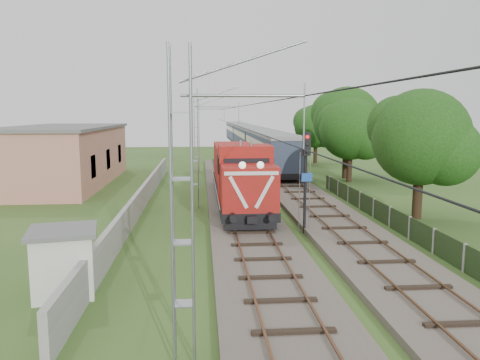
{
  "coord_description": "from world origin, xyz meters",
  "views": [
    {
      "loc": [
        -2.51,
        -19.34,
        6.39
      ],
      "look_at": [
        -0.11,
        9.67,
        2.2
      ],
      "focal_mm": 35.0,
      "sensor_mm": 36.0,
      "label": 1
    }
  ],
  "objects": [
    {
      "name": "track_side",
      "position": [
        5.0,
        20.0,
        0.18
      ],
      "size": [
        4.2,
        80.0,
        0.45
      ],
      "color": "#6B6054",
      "rests_on": "ground"
    },
    {
      "name": "relay_hut",
      "position": [
        -7.4,
        -2.97,
        1.2
      ],
      "size": [
        2.71,
        2.71,
        2.37
      ],
      "color": "silver",
      "rests_on": "ground"
    },
    {
      "name": "tree_d",
      "position": [
        12.07,
        39.21,
        4.65
      ],
      "size": [
        5.75,
        5.48,
        7.46
      ],
      "color": "#312014",
      "rests_on": "ground"
    },
    {
      "name": "track_main",
      "position": [
        0.0,
        7.0,
        0.18
      ],
      "size": [
        4.2,
        70.0,
        0.45
      ],
      "color": "#6B6054",
      "rests_on": "ground"
    },
    {
      "name": "signal_post",
      "position": [
        2.93,
        4.57,
        3.73
      ],
      "size": [
        0.6,
        0.47,
        5.43
      ],
      "color": "black",
      "rests_on": "ground"
    },
    {
      "name": "fence",
      "position": [
        8.0,
        3.0,
        0.6
      ],
      "size": [
        0.12,
        32.0,
        1.2
      ],
      "color": "black",
      "rests_on": "ground"
    },
    {
      "name": "boundary_wall",
      "position": [
        -6.5,
        12.0,
        0.75
      ],
      "size": [
        0.25,
        40.0,
        1.5
      ],
      "primitive_type": "cube",
      "color": "#9E9E99",
      "rests_on": "ground"
    },
    {
      "name": "catenary",
      "position": [
        -2.95,
        12.0,
        4.05
      ],
      "size": [
        3.31,
        70.0,
        8.0
      ],
      "color": "gray",
      "rests_on": "ground"
    },
    {
      "name": "ground",
      "position": [
        0.0,
        0.0,
        0.0
      ],
      "size": [
        140.0,
        140.0,
        0.0
      ],
      "primitive_type": "plane",
      "color": "#324F1D",
      "rests_on": "ground"
    },
    {
      "name": "coach_rake",
      "position": [
        5.0,
        55.7,
        2.63
      ],
      "size": [
        3.19,
        71.21,
        3.69
      ],
      "color": "black",
      "rests_on": "ground"
    },
    {
      "name": "tree_c",
      "position": [
        11.68,
        25.34,
        5.56
      ],
      "size": [
        6.88,
        6.55,
        8.92
      ],
      "color": "#312014",
      "rests_on": "ground"
    },
    {
      "name": "locomotive",
      "position": [
        0.0,
        12.51,
        2.28
      ],
      "size": [
        3.07,
        17.5,
        4.44
      ],
      "color": "black",
      "rests_on": "ground"
    },
    {
      "name": "tree_b",
      "position": [
        11.29,
        22.92,
        4.86
      ],
      "size": [
        6.02,
        5.73,
        7.8
      ],
      "color": "#312014",
      "rests_on": "ground"
    },
    {
      "name": "tree_a",
      "position": [
        10.62,
        7.6,
        4.88
      ],
      "size": [
        6.04,
        5.75,
        7.82
      ],
      "color": "#312014",
      "rests_on": "ground"
    },
    {
      "name": "station_building",
      "position": [
        -15.0,
        24.0,
        2.63
      ],
      "size": [
        8.4,
        20.4,
        5.22
      ],
      "color": "tan",
      "rests_on": "ground"
    }
  ]
}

